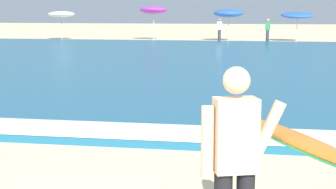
% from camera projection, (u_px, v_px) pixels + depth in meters
% --- Properties ---
extents(sea, '(120.00, 28.00, 0.14)m').
position_uv_depth(sea, '(227.00, 62.00, 22.25)').
color(sea, '#1E6084').
rests_on(sea, ground).
extents(surf_foam, '(120.00, 1.23, 0.01)m').
position_uv_depth(surf_foam, '(167.00, 132.00, 9.21)').
color(surf_foam, white).
rests_on(surf_foam, sea).
extents(surfer_with_board, '(1.30, 2.52, 1.73)m').
position_uv_depth(surfer_with_board, '(263.00, 153.00, 4.45)').
color(surfer_with_board, black).
rests_on(surfer_with_board, ground).
extents(beach_umbrella_0, '(1.88, 1.89, 2.05)m').
position_uv_depth(beach_umbrella_0, '(61.00, 14.00, 39.14)').
color(beach_umbrella_0, beige).
rests_on(beach_umbrella_0, ground).
extents(beach_umbrella_1, '(1.93, 1.96, 2.44)m').
position_uv_depth(beach_umbrella_1, '(154.00, 10.00, 38.98)').
color(beach_umbrella_1, beige).
rests_on(beach_umbrella_1, ground).
extents(beach_umbrella_2, '(2.06, 2.08, 2.23)m').
position_uv_depth(beach_umbrella_2, '(229.00, 13.00, 37.72)').
color(beach_umbrella_2, beige).
rests_on(beach_umbrella_2, ground).
extents(beach_umbrella_3, '(2.23, 2.26, 2.09)m').
position_uv_depth(beach_umbrella_3, '(297.00, 15.00, 37.25)').
color(beach_umbrella_3, beige).
rests_on(beach_umbrella_3, ground).
extents(beachgoer_near_row_left, '(0.32, 0.20, 1.58)m').
position_uv_depth(beachgoer_near_row_left, '(219.00, 30.00, 36.40)').
color(beachgoer_near_row_left, '#383842').
rests_on(beachgoer_near_row_left, ground).
extents(beachgoer_near_row_mid, '(0.32, 0.20, 1.58)m').
position_uv_depth(beachgoer_near_row_mid, '(268.00, 30.00, 35.62)').
color(beachgoer_near_row_mid, '#383842').
rests_on(beachgoer_near_row_mid, ground).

